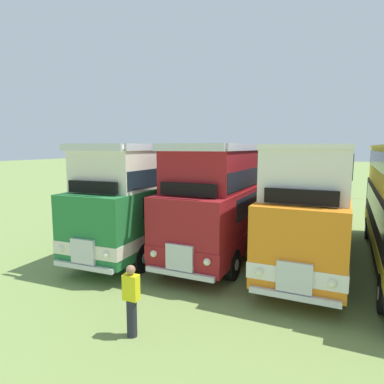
% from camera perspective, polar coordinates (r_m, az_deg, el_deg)
% --- Properties ---
extents(bus_first_in_row, '(2.64, 11.36, 4.52)m').
position_cam_1_polar(bus_first_in_row, '(15.81, -4.81, 0.23)').
color(bus_first_in_row, '#237538').
rests_on(bus_first_in_row, ground).
extents(bus_second_in_row, '(3.00, 10.74, 4.52)m').
position_cam_1_polar(bus_second_in_row, '(14.87, 7.26, -0.29)').
color(bus_second_in_row, maroon).
rests_on(bus_second_in_row, ground).
extents(bus_third_in_row, '(2.98, 10.61, 4.49)m').
position_cam_1_polar(bus_third_in_row, '(14.01, 20.20, -0.73)').
color(bus_third_in_row, orange).
rests_on(bus_third_in_row, ground).
extents(marshal_person, '(0.36, 0.24, 1.73)m').
position_cam_1_polar(marshal_person, '(8.24, -10.30, -17.71)').
color(marshal_person, '#23232D').
rests_on(marshal_person, ground).
extents(rope_fence_line, '(26.15, 0.08, 1.05)m').
position_cam_1_polar(rope_fence_line, '(25.48, 28.48, -1.65)').
color(rope_fence_line, '#8C704C').
rests_on(rope_fence_line, ground).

